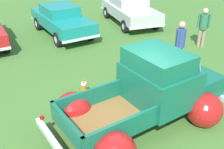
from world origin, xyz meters
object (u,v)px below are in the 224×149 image
at_px(lane_cone_0, 84,87).
at_px(vintage_pickup_truck, 150,95).
at_px(show_car_2, 129,9).
at_px(spectator_2, 180,42).
at_px(show_car_1, 61,19).
at_px(spectator_1, 203,25).

bearing_deg(lane_cone_0, vintage_pickup_truck, -60.56).
xyz_separation_m(show_car_2, spectator_2, (-1.40, -5.86, 0.24)).
distance_m(vintage_pickup_truck, show_car_2, 8.94).
relative_size(show_car_2, lane_cone_0, 7.62).
bearing_deg(lane_cone_0, show_car_1, 78.37).
height_order(vintage_pickup_truck, lane_cone_0, vintage_pickup_truck).
height_order(spectator_1, spectator_2, spectator_2).
bearing_deg(spectator_1, lane_cone_0, 138.33).
height_order(show_car_2, lane_cone_0, show_car_2).
xyz_separation_m(show_car_2, lane_cone_0, (-5.17, -6.05, -0.47)).
xyz_separation_m(spectator_1, lane_cone_0, (-6.12, -1.46, -0.66)).
bearing_deg(spectator_2, show_car_2, -39.44).
height_order(show_car_1, show_car_2, same).
xyz_separation_m(vintage_pickup_truck, spectator_2, (2.69, 2.09, 0.27)).
bearing_deg(spectator_1, show_car_2, 46.62).
bearing_deg(show_car_1, spectator_2, 20.09).
height_order(show_car_2, spectator_2, spectator_2).
relative_size(show_car_2, spectator_2, 2.69).
distance_m(show_car_1, spectator_1, 6.60).
bearing_deg(show_car_1, lane_cone_0, -15.79).
bearing_deg(spectator_1, show_car_1, 83.02).
xyz_separation_m(show_car_1, lane_cone_0, (-1.21, -5.87, -0.47)).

